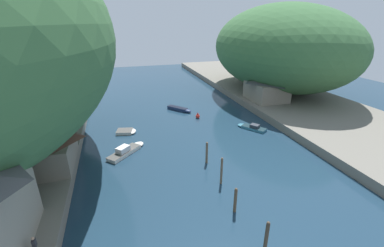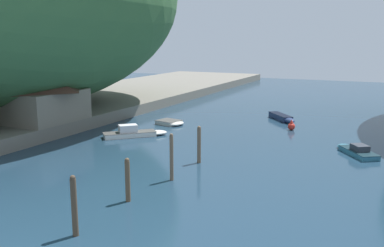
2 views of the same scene
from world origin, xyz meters
name	(u,v)px [view 1 (image 1 of 2)]	position (x,y,z in m)	size (l,w,h in m)	color
water_surface	(182,130)	(0.00, 30.00, 0.00)	(130.00, 130.00, 0.00)	#1E384C
right_bank	(314,111)	(26.60, 30.00, 0.67)	(22.00, 120.00, 1.34)	slate
hillside_right	(281,48)	(27.70, 44.58, 11.05)	(28.44, 39.81, 19.42)	#3D6B3D
boathouse_shed	(41,145)	(-18.81, 21.89, 3.97)	(7.01, 8.40, 5.07)	gray
right_bank_cottage	(267,88)	(20.39, 37.63, 3.92)	(7.31, 8.55, 5.00)	gray
boat_moored_right	(180,109)	(2.10, 39.60, 0.34)	(4.39, 5.01, 0.68)	navy
boat_far_right_bank	(251,127)	(11.38, 27.24, 0.30)	(4.11, 5.00, 0.95)	teal
boat_red_skiff	(127,131)	(-8.94, 31.70, 0.23)	(3.47, 2.75, 0.48)	silver
boat_mid_channel	(127,150)	(-9.35, 24.81, 0.37)	(5.74, 5.64, 1.24)	silver
mooring_post_nearest	(266,238)	(0.08, 4.65, 1.60)	(0.30, 0.30, 3.17)	#4C3D2D
mooring_post_second	(235,200)	(-0.14, 9.67, 1.37)	(0.31, 0.31, 2.73)	brown
mooring_post_middle	(222,171)	(0.39, 14.31, 1.68)	(0.26, 0.26, 3.35)	brown
mooring_post_fourth	(207,153)	(0.34, 19.01, 1.51)	(0.30, 0.30, 3.00)	brown
channel_buoy_near	(198,116)	(4.23, 34.65, 0.46)	(0.78, 0.78, 1.17)	red
person_on_quay	(35,245)	(-16.73, 8.33, 2.32)	(0.23, 0.38, 1.69)	#282D3D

